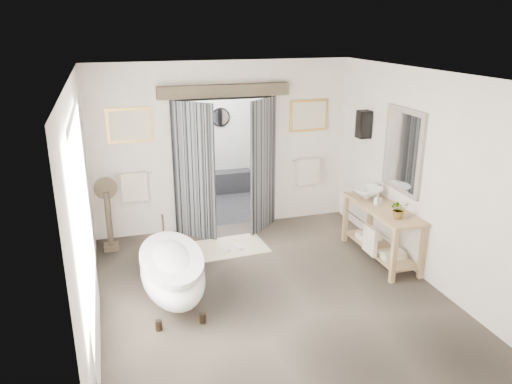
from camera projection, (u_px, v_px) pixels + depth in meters
ground_plane at (269, 293)px, 6.77m from camera, size 5.00×5.00×0.00m
room_shell at (270, 163)px, 6.06m from camera, size 4.52×5.02×2.91m
shower_room at (207, 156)px, 10.10m from camera, size 2.22×2.01×2.51m
back_wall_dressing at (226, 143)px, 8.37m from camera, size 3.82×0.69×2.52m
clawfoot_tub at (172, 271)px, 6.46m from camera, size 0.81×1.80×0.88m
vanity at (380, 228)px, 7.59m from camera, size 0.57×1.60×0.85m
pedestal_mirror at (109, 219)px, 7.91m from camera, size 0.36×0.23×1.22m
rug at (229, 247)px, 8.13m from camera, size 1.24×0.87×0.01m
slippers at (231, 248)px, 8.03m from camera, size 0.36×0.25×0.05m
basin at (367, 193)px, 7.86m from camera, size 0.51×0.51×0.17m
plant at (399, 209)px, 7.02m from camera, size 0.30×0.28×0.28m
soap_bottle_a at (378, 199)px, 7.55m from camera, size 0.09×0.10×0.18m
soap_bottle_b at (362, 189)px, 8.00m from camera, size 0.18×0.18×0.18m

